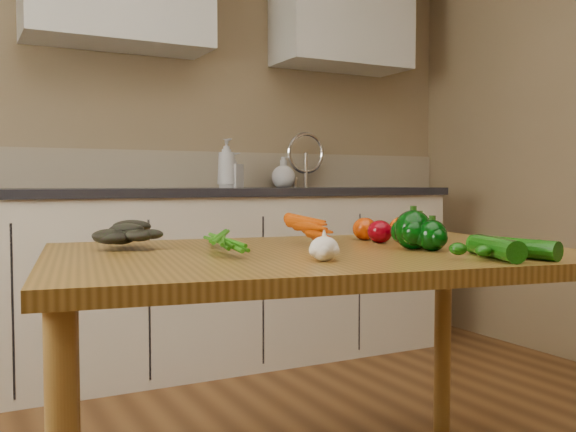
% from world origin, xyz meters
% --- Properties ---
extents(room, '(4.04, 5.04, 2.64)m').
position_xyz_m(room, '(0.00, 0.17, 1.25)').
color(room, brown).
rests_on(room, ground).
extents(counter_run, '(2.84, 0.64, 1.14)m').
position_xyz_m(counter_run, '(0.21, 2.19, 0.46)').
color(counter_run, beige).
rests_on(counter_run, ground).
extents(table, '(1.52, 1.12, 0.75)m').
position_xyz_m(table, '(0.01, 0.59, 0.66)').
color(table, olive).
rests_on(table, ground).
extents(soap_bottle_a, '(0.11, 0.11, 0.26)m').
position_xyz_m(soap_bottle_a, '(0.44, 2.25, 1.03)').
color(soap_bottle_a, silver).
rests_on(soap_bottle_a, counter_run).
extents(soap_bottle_b, '(0.12, 0.12, 0.19)m').
position_xyz_m(soap_bottle_b, '(0.48, 2.26, 0.99)').
color(soap_bottle_b, silver).
rests_on(soap_bottle_b, counter_run).
extents(soap_bottle_c, '(0.18, 0.18, 0.17)m').
position_xyz_m(soap_bottle_c, '(0.83, 2.35, 0.99)').
color(soap_bottle_c, silver).
rests_on(soap_bottle_c, counter_run).
extents(carrot_bunch, '(0.29, 0.24, 0.07)m').
position_xyz_m(carrot_bunch, '(-0.04, 0.65, 0.78)').
color(carrot_bunch, '#C44404').
rests_on(carrot_bunch, table).
extents(leafy_greens, '(0.20, 0.18, 0.10)m').
position_xyz_m(leafy_greens, '(-0.42, 0.87, 0.80)').
color(leafy_greens, black).
rests_on(leafy_greens, table).
extents(garlic_bulb, '(0.07, 0.07, 0.06)m').
position_xyz_m(garlic_bulb, '(-0.08, 0.38, 0.77)').
color(garlic_bulb, white).
rests_on(garlic_bulb, table).
extents(pepper_a, '(0.10, 0.10, 0.10)m').
position_xyz_m(pepper_a, '(0.27, 0.50, 0.80)').
color(pepper_a, '#022F05').
rests_on(pepper_a, table).
extents(pepper_b, '(0.09, 0.09, 0.09)m').
position_xyz_m(pepper_b, '(0.35, 0.57, 0.79)').
color(pepper_b, '#022F05').
rests_on(pepper_b, table).
extents(pepper_c, '(0.08, 0.08, 0.08)m').
position_xyz_m(pepper_c, '(0.29, 0.44, 0.79)').
color(pepper_c, '#022F05').
rests_on(pepper_c, table).
extents(tomato_a, '(0.08, 0.08, 0.07)m').
position_xyz_m(tomato_a, '(0.29, 0.68, 0.78)').
color(tomato_a, maroon).
rests_on(tomato_a, table).
extents(tomato_b, '(0.08, 0.08, 0.07)m').
position_xyz_m(tomato_b, '(0.31, 0.78, 0.78)').
color(tomato_b, '#C23704').
rests_on(tomato_b, table).
extents(tomato_c, '(0.08, 0.08, 0.08)m').
position_xyz_m(tomato_c, '(0.40, 0.72, 0.78)').
color(tomato_c, '#C23704').
rests_on(tomato_c, table).
extents(zucchini_a, '(0.09, 0.24, 0.05)m').
position_xyz_m(zucchini_a, '(0.36, 0.23, 0.77)').
color(zucchini_a, '#0C4507').
rests_on(zucchini_a, table).
extents(zucchini_b, '(0.11, 0.20, 0.05)m').
position_xyz_m(zucchini_b, '(0.30, 0.22, 0.77)').
color(zucchini_b, '#0C4507').
rests_on(zucchini_b, table).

